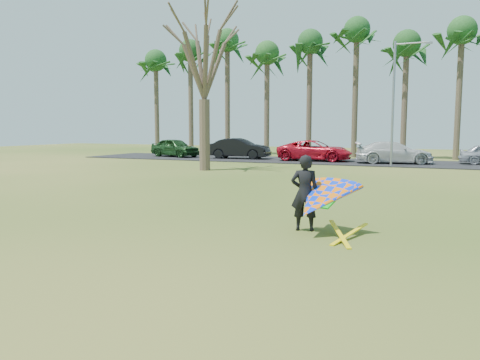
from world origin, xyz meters
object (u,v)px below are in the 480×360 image
at_px(car_2, 315,151).
at_px(car_3, 394,152).
at_px(streetlight, 396,97).
at_px(car_0, 175,147).
at_px(kite_flyer, 318,198).
at_px(bare_tree_left, 204,53).
at_px(car_1, 239,148).

bearing_deg(car_2, car_3, -93.61).
height_order(streetlight, car_0, streetlight).
relative_size(streetlight, kite_flyer, 3.35).
distance_m(bare_tree_left, car_2, 12.19).
distance_m(bare_tree_left, car_0, 14.01).
bearing_deg(streetlight, bare_tree_left, -145.43).
height_order(bare_tree_left, car_0, bare_tree_left).
bearing_deg(car_1, kite_flyer, -156.25).
bearing_deg(bare_tree_left, streetlight, 34.57).
height_order(car_0, car_2, car_0).
height_order(bare_tree_left, kite_flyer, bare_tree_left).
distance_m(car_1, kite_flyer, 26.72).
bearing_deg(kite_flyer, car_1, 117.77).
distance_m(bare_tree_left, car_1, 11.63).
bearing_deg(kite_flyer, car_3, 91.23).
relative_size(streetlight, car_0, 1.74).
distance_m(streetlight, car_0, 18.76).
bearing_deg(car_3, car_0, 76.13).
height_order(bare_tree_left, car_2, bare_tree_left).
relative_size(bare_tree_left, car_3, 1.86).
xyz_separation_m(car_0, car_3, (17.99, -0.38, -0.03)).
bearing_deg(car_3, car_2, 74.01).
distance_m(car_2, car_3, 5.73).
bearing_deg(car_1, streetlight, -106.66).
xyz_separation_m(bare_tree_left, car_2, (4.21, 9.68, -6.09)).
relative_size(streetlight, car_3, 1.53).
bearing_deg(streetlight, car_3, 95.36).
relative_size(bare_tree_left, streetlight, 1.21).
xyz_separation_m(bare_tree_left, kite_flyer, (10.44, -13.91, -6.05)).
bearing_deg(bare_tree_left, car_3, 43.26).
distance_m(car_0, car_2, 12.26).
distance_m(car_0, kite_flyer, 30.01).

